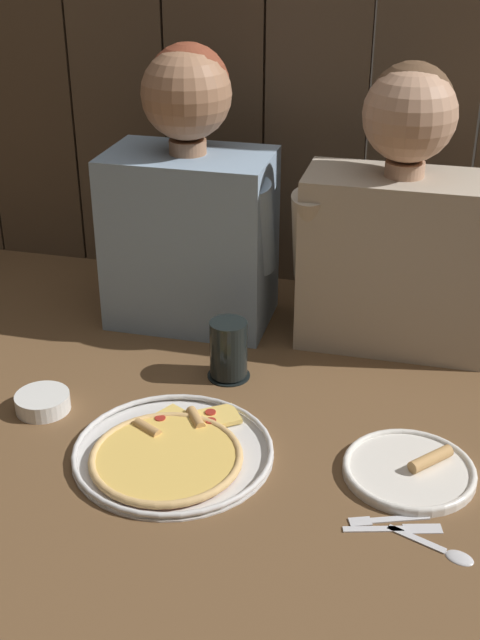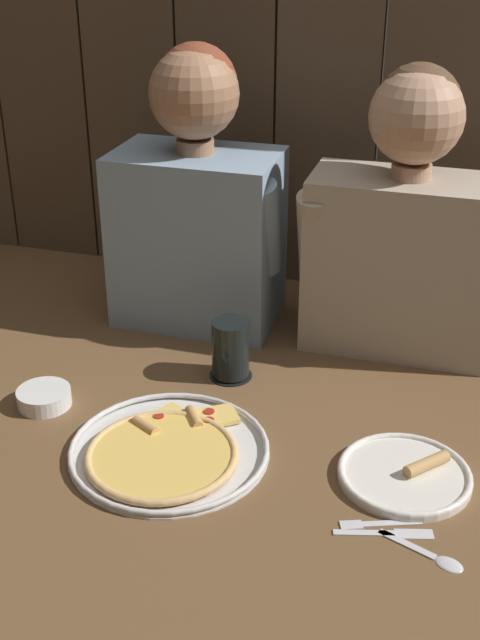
% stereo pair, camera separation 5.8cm
% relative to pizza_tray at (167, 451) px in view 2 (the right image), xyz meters
% --- Properties ---
extents(ground_plane, '(3.20, 3.20, 0.00)m').
position_rel_pizza_tray_xyz_m(ground_plane, '(0.11, 0.10, -0.01)').
color(ground_plane, brown).
extents(pizza_tray, '(0.36, 0.36, 0.03)m').
position_rel_pizza_tray_xyz_m(pizza_tray, '(0.00, 0.00, 0.00)').
color(pizza_tray, silver).
rests_on(pizza_tray, ground).
extents(dinner_plate, '(0.23, 0.23, 0.03)m').
position_rel_pizza_tray_xyz_m(dinner_plate, '(0.41, 0.06, -0.00)').
color(dinner_plate, white).
rests_on(dinner_plate, ground).
extents(drinking_glass, '(0.09, 0.09, 0.12)m').
position_rel_pizza_tray_xyz_m(drinking_glass, '(0.03, 0.29, 0.05)').
color(drinking_glass, black).
rests_on(drinking_glass, ground).
extents(dipping_bowl, '(0.10, 0.10, 0.03)m').
position_rel_pizza_tray_xyz_m(dipping_bowl, '(-0.29, 0.08, 0.01)').
color(dipping_bowl, white).
rests_on(dipping_bowl, ground).
extents(table_fork, '(0.13, 0.06, 0.01)m').
position_rel_pizza_tray_xyz_m(table_fork, '(0.38, -0.07, -0.01)').
color(table_fork, silver).
rests_on(table_fork, ground).
extents(table_knife, '(0.15, 0.06, 0.01)m').
position_rel_pizza_tray_xyz_m(table_knife, '(0.40, -0.09, -0.01)').
color(table_knife, silver).
rests_on(table_knife, ground).
extents(table_spoon, '(0.14, 0.07, 0.01)m').
position_rel_pizza_tray_xyz_m(table_spoon, '(0.48, -0.12, -0.01)').
color(table_spoon, silver).
rests_on(table_spoon, ground).
extents(diner_left, '(0.39, 0.23, 0.62)m').
position_rel_pizza_tray_xyz_m(diner_left, '(-0.12, 0.53, 0.27)').
color(diner_left, '#849EB7').
rests_on(diner_left, ground).
extents(diner_right, '(0.43, 0.21, 0.60)m').
position_rel_pizza_tray_xyz_m(diner_right, '(0.33, 0.53, 0.27)').
color(diner_right, '#B2A38E').
rests_on(diner_right, ground).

